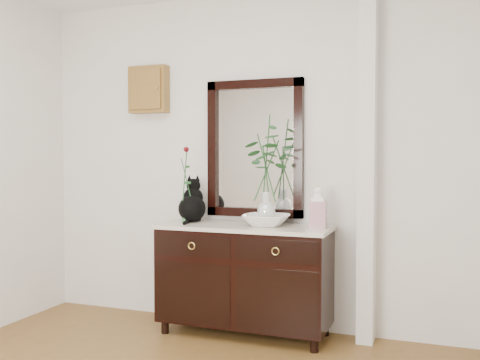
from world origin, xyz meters
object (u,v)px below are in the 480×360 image
at_px(cat, 192,200).
at_px(ginger_jar, 318,207).
at_px(lotus_bowl, 266,220).
at_px(sideboard, 245,273).

distance_m(cat, ginger_jar, 1.04).
relative_size(cat, lotus_bowl, 1.00).
bearing_deg(sideboard, lotus_bowl, 2.81).
distance_m(sideboard, ginger_jar, 0.78).
bearing_deg(cat, ginger_jar, -17.72).
height_order(cat, ginger_jar, cat).
bearing_deg(cat, sideboard, -22.11).
bearing_deg(sideboard, cat, 172.92).
xyz_separation_m(cat, ginger_jar, (1.04, -0.05, -0.02)).
height_order(sideboard, lotus_bowl, lotus_bowl).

